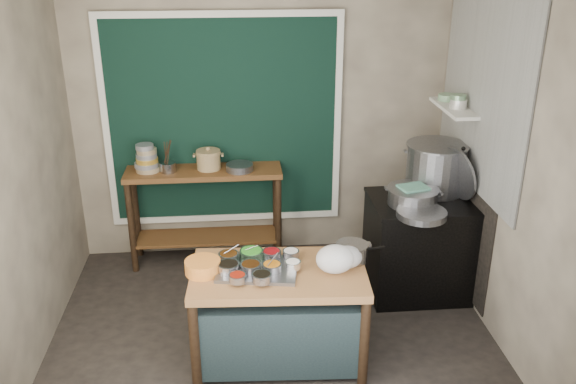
{
  "coord_description": "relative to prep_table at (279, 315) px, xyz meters",
  "views": [
    {
      "loc": [
        -0.24,
        -4.08,
        2.94
      ],
      "look_at": [
        0.15,
        0.25,
        1.13
      ],
      "focal_mm": 38.0,
      "sensor_mm": 36.0,
      "label": 1
    }
  ],
  "objects": [
    {
      "name": "condiment_tray",
      "position": [
        -0.15,
        0.02,
        0.39
      ],
      "size": [
        0.62,
        0.48,
        0.02
      ],
      "primitive_type": "cube",
      "rotation": [
        0.0,
        0.0,
        -0.16
      ],
      "color": "gray",
      "rests_on": "prep_table"
    },
    {
      "name": "tile_panel",
      "position": [
        1.7,
        0.85,
        1.48
      ],
      "size": [
        0.02,
        1.7,
        1.7
      ],
      "primitive_type": "cube",
      "color": "#B2B2AA",
      "rests_on": "right_wall"
    },
    {
      "name": "back_counter",
      "position": [
        -0.58,
        1.58,
        0.1
      ],
      "size": [
        1.45,
        0.4,
        0.95
      ],
      "primitive_type": "cube",
      "color": "brown",
      "rests_on": "floor"
    },
    {
      "name": "right_wall",
      "position": [
        1.73,
        0.3,
        1.02
      ],
      "size": [
        0.02,
        3.0,
        2.8
      ],
      "primitive_type": "cube",
      "color": "gray",
      "rests_on": "floor"
    },
    {
      "name": "left_wall",
      "position": [
        -1.79,
        0.3,
        1.02
      ],
      "size": [
        0.02,
        3.0,
        2.8
      ],
      "primitive_type": "cube",
      "color": "gray",
      "rests_on": "floor"
    },
    {
      "name": "plastic_bag_b",
      "position": [
        0.5,
        0.01,
        0.46
      ],
      "size": [
        0.27,
        0.25,
        0.16
      ],
      "primitive_type": "ellipsoid",
      "rotation": [
        0.0,
        0.0,
        -0.43
      ],
      "color": "white",
      "rests_on": "prep_table"
    },
    {
      "name": "stove_top",
      "position": [
        1.32,
        0.85,
        0.49
      ],
      "size": [
        0.92,
        0.69,
        0.03
      ],
      "primitive_type": "cube",
      "color": "black",
      "rests_on": "stove_block"
    },
    {
      "name": "steamer",
      "position": [
        1.18,
        0.78,
        0.58
      ],
      "size": [
        0.57,
        0.57,
        0.14
      ],
      "primitive_type": null,
      "rotation": [
        0.0,
        0.0,
        -0.35
      ],
      "color": "gray",
      "rests_on": "stove_top"
    },
    {
      "name": "shelf_bowl_green",
      "position": [
        1.6,
        1.36,
        1.27
      ],
      "size": [
        0.18,
        0.18,
        0.05
      ],
      "primitive_type": "cylinder",
      "rotation": [
        0.0,
        0.0,
        0.23
      ],
      "color": "gray",
      "rests_on": "wall_shelf"
    },
    {
      "name": "shallow_pan",
      "position": [
        1.19,
        0.53,
        0.53
      ],
      "size": [
        0.49,
        0.49,
        0.05
      ],
      "primitive_type": "cylinder",
      "rotation": [
        0.0,
        0.0,
        -0.25
      ],
      "color": "gray",
      "rests_on": "stove_top"
    },
    {
      "name": "plastic_bag_a",
      "position": [
        0.4,
        -0.05,
        0.48
      ],
      "size": [
        0.28,
        0.24,
        0.2
      ],
      "primitive_type": "ellipsoid",
      "rotation": [
        0.0,
        0.0,
        0.05
      ],
      "color": "white",
      "rests_on": "prep_table"
    },
    {
      "name": "bowl_stack",
      "position": [
        -1.09,
        1.59,
        0.69
      ],
      "size": [
        0.23,
        0.23,
        0.26
      ],
      "color": "tan",
      "rests_on": "back_counter"
    },
    {
      "name": "green_cloth",
      "position": [
        1.18,
        0.78,
        0.66
      ],
      "size": [
        0.27,
        0.23,
        0.02
      ],
      "primitive_type": "cube",
      "rotation": [
        0.0,
        0.0,
        0.26
      ],
      "color": "#528D72",
      "rests_on": "steamer"
    },
    {
      "name": "stock_pot",
      "position": [
        1.46,
        1.06,
        0.72
      ],
      "size": [
        0.61,
        0.61,
        0.43
      ],
      "primitive_type": null,
      "rotation": [
        0.0,
        0.0,
        -0.11
      ],
      "color": "gray",
      "rests_on": "stove_top"
    },
    {
      "name": "ceramic_crock",
      "position": [
        -0.53,
        1.6,
        0.66
      ],
      "size": [
        0.25,
        0.25,
        0.16
      ],
      "primitive_type": null,
      "rotation": [
        0.0,
        0.0,
        -0.04
      ],
      "color": "#8F794E",
      "rests_on": "back_counter"
    },
    {
      "name": "yellow_basin",
      "position": [
        -0.54,
        0.02,
        0.42
      ],
      "size": [
        0.28,
        0.28,
        0.1
      ],
      "primitive_type": "cylinder",
      "rotation": [
        0.0,
        0.0,
        -0.09
      ],
      "color": "orange",
      "rests_on": "prep_table"
    },
    {
      "name": "soot_patch",
      "position": [
        1.71,
        0.95,
        0.32
      ],
      "size": [
        0.01,
        1.3,
        1.3
      ],
      "primitive_type": "cube",
      "color": "black",
      "rests_on": "right_wall"
    },
    {
      "name": "condiment_bowls",
      "position": [
        -0.17,
        0.03,
        0.43
      ],
      "size": [
        0.6,
        0.48,
        0.07
      ],
      "color": "gray",
      "rests_on": "condiment_tray"
    },
    {
      "name": "saucepan",
      "position": [
        0.55,
        0.11,
        0.44
      ],
      "size": [
        0.28,
        0.28,
        0.13
      ],
      "primitive_type": null,
      "rotation": [
        0.0,
        0.0,
        0.14
      ],
      "color": "gray",
      "rests_on": "prep_table"
    },
    {
      "name": "shelf_bowl_stack",
      "position": [
        1.6,
        1.08,
        1.3
      ],
      "size": [
        0.15,
        0.15,
        0.12
      ],
      "color": "silver",
      "rests_on": "wall_shelf"
    },
    {
      "name": "curtain_panel",
      "position": [
        -0.38,
        1.77,
        0.98
      ],
      "size": [
        2.1,
        0.02,
        1.9
      ],
      "primitive_type": "cube",
      "color": "black",
      "rests_on": "back_wall"
    },
    {
      "name": "floor",
      "position": [
        -0.03,
        0.3,
        -0.39
      ],
      "size": [
        3.5,
        3.0,
        0.02
      ],
      "primitive_type": "cube",
      "color": "#2A2420",
      "rests_on": "ground"
    },
    {
      "name": "pot_lid",
      "position": [
        1.59,
        0.86,
        0.74
      ],
      "size": [
        0.24,
        0.49,
        0.47
      ],
      "primitive_type": "cylinder",
      "rotation": [
        0.0,
        1.36,
        0.27
      ],
      "color": "gray",
      "rests_on": "stove_top"
    },
    {
      "name": "prep_table",
      "position": [
        0.0,
        0.0,
        0.0
      ],
      "size": [
        1.29,
        0.79,
        0.75
      ],
      "primitive_type": "cube",
      "rotation": [
        0.0,
        0.0,
        -0.06
      ],
      "color": "brown",
      "rests_on": "floor"
    },
    {
      "name": "curtain_frame",
      "position": [
        -0.38,
        1.76,
        0.98
      ],
      "size": [
        2.22,
        0.03,
        2.02
      ],
      "primitive_type": null,
      "color": "beige",
      "rests_on": "back_wall"
    },
    {
      "name": "wall_shelf",
      "position": [
        1.6,
        1.15,
        1.23
      ],
      "size": [
        0.22,
        0.7,
        0.03
      ],
      "primitive_type": "cube",
      "color": "beige",
      "rests_on": "right_wall"
    },
    {
      "name": "utensil_cup",
      "position": [
        -0.9,
        1.55,
        0.62
      ],
      "size": [
        0.2,
        0.2,
        0.09
      ],
      "primitive_type": "cylinder",
      "rotation": [
        0.0,
        0.0,
        -0.37
      ],
      "color": "gray",
      "rests_on": "back_counter"
    },
    {
      "name": "wide_bowl",
      "position": [
        -0.25,
        1.52,
        0.61
      ],
      "size": [
        0.28,
        0.28,
        0.06
      ],
      "primitive_type": "cylinder",
      "rotation": [
        0.0,
        0.0,
        0.14
      ],
      "color": "gray",
      "rests_on": "back_counter"
    },
    {
      "name": "back_wall",
      "position": [
        -0.03,
        1.81,
        1.02
      ],
      "size": [
        3.5,
        0.02,
        2.8
      ],
      "primitive_type": "cube",
      "color": "gray",
      "rests_on": "floor"
    },
    {
      "name": "stove_block",
      "position": [
        1.32,
        0.85,
        0.05
      ],
      "size": [
        0.9,
        0.68,
        0.85
      ],
      "primitive_type": "cube",
      "color": "black",
      "rests_on": "floor"
    }
  ]
}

